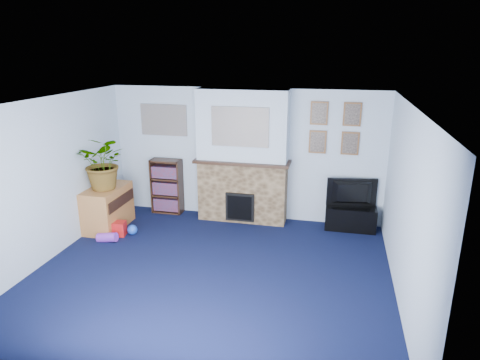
% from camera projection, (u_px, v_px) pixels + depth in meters
% --- Properties ---
extents(floor, '(5.00, 4.50, 0.01)m').
position_uv_depth(floor, '(211.00, 273.00, 6.09)').
color(floor, '#0D1334').
rests_on(floor, ground).
extents(ceiling, '(5.00, 4.50, 0.01)m').
position_uv_depth(ceiling, '(207.00, 103.00, 5.38)').
color(ceiling, white).
rests_on(ceiling, wall_back).
extents(wall_back, '(5.00, 0.04, 2.40)m').
position_uv_depth(wall_back, '(245.00, 154.00, 7.83)').
color(wall_back, silver).
rests_on(wall_back, ground).
extents(wall_front, '(5.00, 0.04, 2.40)m').
position_uv_depth(wall_front, '(133.00, 277.00, 3.64)').
color(wall_front, silver).
rests_on(wall_front, ground).
extents(wall_left, '(0.04, 4.50, 2.40)m').
position_uv_depth(wall_left, '(46.00, 181.00, 6.27)').
color(wall_left, silver).
rests_on(wall_left, ground).
extents(wall_right, '(0.04, 4.50, 2.40)m').
position_uv_depth(wall_right, '(406.00, 208.00, 5.20)').
color(wall_right, silver).
rests_on(wall_right, ground).
extents(chimney_breast, '(1.72, 0.50, 2.40)m').
position_uv_depth(chimney_breast, '(243.00, 158.00, 7.64)').
color(chimney_breast, brown).
rests_on(chimney_breast, ground).
extents(collage_main, '(1.00, 0.03, 0.68)m').
position_uv_depth(collage_main, '(240.00, 127.00, 7.27)').
color(collage_main, gray).
rests_on(collage_main, chimney_breast).
extents(collage_left, '(0.90, 0.03, 0.58)m').
position_uv_depth(collage_left, '(164.00, 120.00, 7.97)').
color(collage_left, gray).
rests_on(collage_left, wall_back).
extents(portrait_tl, '(0.30, 0.03, 0.40)m').
position_uv_depth(portrait_tl, '(319.00, 113.00, 7.30)').
color(portrait_tl, brown).
rests_on(portrait_tl, wall_back).
extents(portrait_tr, '(0.30, 0.03, 0.40)m').
position_uv_depth(portrait_tr, '(352.00, 114.00, 7.18)').
color(portrait_tr, brown).
rests_on(portrait_tr, wall_back).
extents(portrait_bl, '(0.30, 0.03, 0.40)m').
position_uv_depth(portrait_bl, '(318.00, 142.00, 7.45)').
color(portrait_bl, brown).
rests_on(portrait_bl, wall_back).
extents(portrait_br, '(0.30, 0.03, 0.40)m').
position_uv_depth(portrait_br, '(350.00, 143.00, 7.33)').
color(portrait_br, brown).
rests_on(portrait_br, wall_back).
extents(tv_stand, '(0.87, 0.37, 0.41)m').
position_uv_depth(tv_stand, '(351.00, 217.00, 7.50)').
color(tv_stand, black).
rests_on(tv_stand, ground).
extents(television, '(0.87, 0.24, 0.50)m').
position_uv_depth(television, '(352.00, 193.00, 7.39)').
color(television, black).
rests_on(television, tv_stand).
extents(bookshelf, '(0.58, 0.28, 1.05)m').
position_uv_depth(bookshelf, '(167.00, 187.00, 8.22)').
color(bookshelf, '#311C11').
rests_on(bookshelf, ground).
extents(sideboard, '(0.53, 0.96, 0.75)m').
position_uv_depth(sideboard, '(108.00, 209.00, 7.54)').
color(sideboard, '#B8743B').
rests_on(sideboard, ground).
extents(potted_plant, '(0.92, 0.82, 0.93)m').
position_uv_depth(potted_plant, '(104.00, 163.00, 7.23)').
color(potted_plant, '#26661E').
rests_on(potted_plant, sideboard).
extents(mantel_clock, '(0.11, 0.06, 0.15)m').
position_uv_depth(mantel_clock, '(236.00, 156.00, 7.61)').
color(mantel_clock, gold).
rests_on(mantel_clock, chimney_breast).
extents(mantel_candle, '(0.05, 0.05, 0.15)m').
position_uv_depth(mantel_candle, '(259.00, 157.00, 7.52)').
color(mantel_candle, '#B2BFC6').
rests_on(mantel_candle, chimney_breast).
extents(mantel_teddy, '(0.12, 0.12, 0.12)m').
position_uv_depth(mantel_teddy, '(215.00, 155.00, 7.70)').
color(mantel_teddy, gray).
rests_on(mantel_teddy, chimney_breast).
extents(mantel_can, '(0.05, 0.05, 0.11)m').
position_uv_depth(mantel_can, '(285.00, 159.00, 7.43)').
color(mantel_can, red).
rests_on(mantel_can, chimney_breast).
extents(green_crate, '(0.43, 0.37, 0.30)m').
position_uv_depth(green_crate, '(101.00, 223.00, 7.47)').
color(green_crate, '#198C26').
rests_on(green_crate, ground).
extents(toy_ball, '(0.17, 0.17, 0.17)m').
position_uv_depth(toy_ball, '(132.00, 230.00, 7.32)').
color(toy_ball, blue).
rests_on(toy_ball, ground).
extents(toy_block, '(0.23, 0.23, 0.24)m').
position_uv_depth(toy_block, '(120.00, 229.00, 7.28)').
color(toy_block, red).
rests_on(toy_block, ground).
extents(toy_tube, '(0.35, 0.16, 0.20)m').
position_uv_depth(toy_tube, '(107.00, 238.00, 7.06)').
color(toy_tube, purple).
rests_on(toy_tube, ground).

